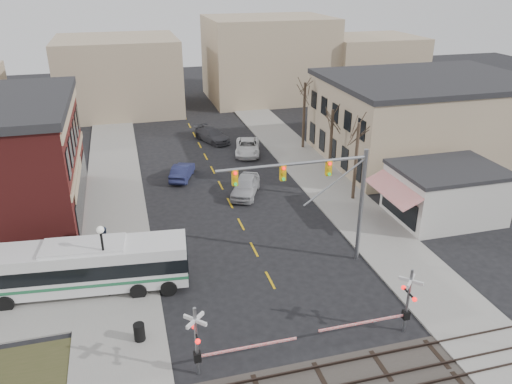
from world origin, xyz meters
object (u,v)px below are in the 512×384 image
rr_crossing_east (401,303)px  pedestrian_near (142,276)px  rr_crossing_west (205,341)px  car_a (245,186)px  trash_bin (139,332)px  pedestrian_far (106,238)px  car_c (248,147)px  traffic_signal_mast (324,187)px  street_lamp (103,248)px  transit_bus (87,266)px  car_b (182,171)px  car_d (212,135)px

rr_crossing_east → pedestrian_near: bearing=149.6°
rr_crossing_west → car_a: bearing=70.7°
trash_bin → pedestrian_near: pedestrian_near is taller
car_a → pedestrian_near: bearing=-103.5°
pedestrian_far → car_c: bearing=-3.7°
traffic_signal_mast → pedestrian_far: 15.78m
street_lamp → pedestrian_far: size_ratio=2.72×
rr_crossing_east → pedestrian_near: size_ratio=3.18×
street_lamp → transit_bus: bearing=139.0°
car_c → car_a: bearing=-90.3°
car_a → pedestrian_far: bearing=-125.7°
trash_bin → car_b: 22.86m
car_a → car_c: car_a is taller
rr_crossing_west → pedestrian_far: bearing=109.5°
car_d → pedestrian_far: pedestrian_far is taller
car_b → car_d: bearing=-94.5°
car_c → pedestrian_far: (-14.71, -17.12, 0.23)m
traffic_signal_mast → rr_crossing_west: size_ratio=1.75×
car_d → rr_crossing_west: bearing=-124.8°
rr_crossing_west → rr_crossing_east: 10.65m
trash_bin → car_d: 34.17m
car_a → car_c: 10.78m
transit_bus → car_a: 17.27m
car_c → traffic_signal_mast: bearing=-76.9°
transit_bus → rr_crossing_east: 18.54m
transit_bus → trash_bin: bearing=-63.8°
car_b → pedestrian_near: (-4.77, -17.46, 0.26)m
street_lamp → pedestrian_far: bearing=91.6°
rr_crossing_east → car_a: (-3.58, 20.02, -1.11)m
transit_bus → car_d: size_ratio=2.36×
traffic_signal_mast → rr_crossing_west: bearing=-139.4°
traffic_signal_mast → rr_crossing_east: (1.50, -7.62, -3.76)m
transit_bus → car_d: bearing=64.7°
rr_crossing_west → car_c: bearing=72.1°
trash_bin → pedestrian_far: size_ratio=0.57×
rr_crossing_west → car_d: rr_crossing_west is taller
car_c → pedestrian_far: 22.57m
rr_crossing_east → trash_bin: bearing=167.8°
car_a → car_b: car_a is taller
rr_crossing_west → car_c: rr_crossing_west is taller
rr_crossing_east → pedestrian_near: rr_crossing_east is taller
car_d → pedestrian_far: size_ratio=3.00×
street_lamp → car_a: size_ratio=0.94×
rr_crossing_east → street_lamp: bearing=153.8°
traffic_signal_mast → car_c: size_ratio=1.79×
car_d → transit_bus: bearing=-139.1°
rr_crossing_east → car_d: bearing=95.8°
transit_bus → car_c: bearing=54.3°
trash_bin → car_c: 30.37m
car_b → car_c: size_ratio=0.82×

